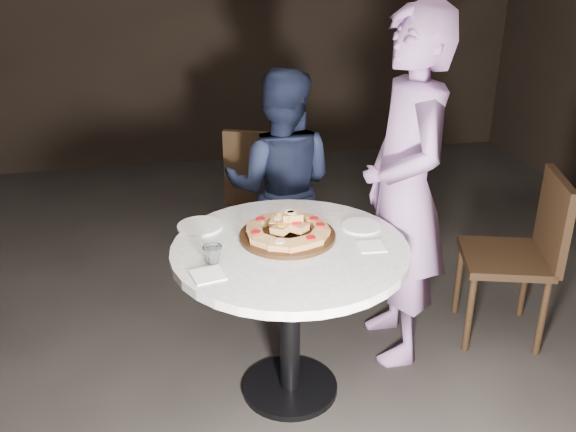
% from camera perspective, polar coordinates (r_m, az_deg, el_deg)
% --- Properties ---
extents(floor, '(7.00, 7.00, 0.00)m').
position_cam_1_polar(floor, '(3.45, -0.67, -14.40)').
color(floor, black).
rests_on(floor, ground).
extents(table, '(1.43, 1.43, 0.82)m').
position_cam_1_polar(table, '(3.01, 0.19, -5.29)').
color(table, black).
rests_on(table, ground).
extents(serving_board, '(0.60, 0.60, 0.02)m').
position_cam_1_polar(serving_board, '(3.01, -0.05, -1.76)').
color(serving_board, black).
rests_on(serving_board, table).
extents(focaccia_pile, '(0.39, 0.40, 0.11)m').
position_cam_1_polar(focaccia_pile, '(3.00, -0.01, -1.03)').
color(focaccia_pile, '#AD7643').
rests_on(focaccia_pile, serving_board).
extents(plate_left, '(0.23, 0.23, 0.01)m').
position_cam_1_polar(plate_left, '(3.14, -7.83, -0.90)').
color(plate_left, white).
rests_on(plate_left, table).
extents(plate_right, '(0.22, 0.22, 0.01)m').
position_cam_1_polar(plate_right, '(3.13, 6.53, -0.92)').
color(plate_right, white).
rests_on(plate_right, table).
extents(water_glass, '(0.11, 0.11, 0.08)m').
position_cam_1_polar(water_glass, '(2.80, -6.72, -3.42)').
color(water_glass, silver).
rests_on(water_glass, table).
extents(napkin_near, '(0.16, 0.16, 0.01)m').
position_cam_1_polar(napkin_near, '(2.72, -7.14, -5.22)').
color(napkin_near, white).
rests_on(napkin_near, table).
extents(napkin_far, '(0.13, 0.13, 0.01)m').
position_cam_1_polar(napkin_far, '(2.95, 7.42, -2.69)').
color(napkin_far, white).
rests_on(napkin_far, table).
extents(chair_far, '(0.61, 0.62, 0.99)m').
position_cam_1_polar(chair_far, '(4.27, -2.12, 2.60)').
color(chair_far, black).
rests_on(chair_far, ground).
extents(chair_right, '(0.58, 0.57, 0.97)m').
position_cam_1_polar(chair_right, '(3.74, 20.33, -2.60)').
color(chair_right, black).
rests_on(chair_right, ground).
extents(diner_navy, '(0.83, 0.73, 1.44)m').
position_cam_1_polar(diner_navy, '(3.87, -0.66, 2.60)').
color(diner_navy, black).
rests_on(diner_navy, ground).
extents(diner_teal, '(0.48, 0.70, 1.86)m').
position_cam_1_polar(diner_teal, '(3.30, 10.32, 2.12)').
color(diner_teal, '#86659E').
rests_on(diner_teal, ground).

